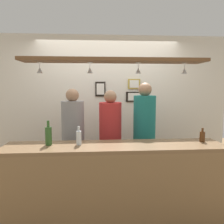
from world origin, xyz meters
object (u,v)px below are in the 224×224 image
bottle_soda_clear (79,137)px  person_middle_red_shirt (110,133)px  picture_frame_upper_small (134,84)px  person_right_teal_shirt (144,128)px  bottle_champagne_green (49,135)px  picture_frame_lower_pair (134,97)px  bottle_beer_brown_stubby (202,136)px  picture_frame_crest (100,89)px  person_left_grey_shirt (73,132)px

bottle_soda_clear → person_middle_red_shirt: bearing=57.7°
picture_frame_upper_small → person_right_teal_shirt: bearing=-85.9°
bottle_champagne_green → bottle_soda_clear: bottle_champagne_green is taller
bottle_soda_clear → picture_frame_upper_small: (0.91, 1.37, 0.66)m
person_right_teal_shirt → picture_frame_lower_pair: 0.82m
bottle_beer_brown_stubby → picture_frame_lower_pair: bearing=116.6°
person_middle_red_shirt → bottle_beer_brown_stubby: (1.15, -0.64, 0.07)m
bottle_champagne_green → picture_frame_lower_pair: bearing=46.4°
person_middle_red_shirt → bottle_soda_clear: 0.81m
bottle_champagne_green → bottle_beer_brown_stubby: size_ratio=1.67×
person_middle_red_shirt → picture_frame_lower_pair: 0.99m
person_right_teal_shirt → picture_frame_crest: picture_frame_crest is taller
bottle_soda_clear → bottle_beer_brown_stubby: bearing=1.5°
person_middle_red_shirt → picture_frame_crest: (-0.13, 0.69, 0.66)m
person_left_grey_shirt → person_middle_red_shirt: size_ratio=1.02×
person_right_teal_shirt → picture_frame_upper_small: bearing=94.1°
person_middle_red_shirt → bottle_champagne_green: person_middle_red_shirt is taller
bottle_soda_clear → picture_frame_lower_pair: (0.91, 1.37, 0.43)m
bottle_beer_brown_stubby → person_middle_red_shirt: bearing=150.9°
bottle_champagne_green → person_right_teal_shirt: bearing=26.3°
person_middle_red_shirt → picture_frame_upper_small: bearing=55.3°
bottle_beer_brown_stubby → picture_frame_crest: size_ratio=0.69×
picture_frame_lower_pair → bottle_champagne_green: bearing=-133.6°
picture_frame_upper_small → bottle_soda_clear: bearing=-123.5°
person_left_grey_shirt → picture_frame_lower_pair: size_ratio=5.55×
person_right_teal_shirt → bottle_beer_brown_stubby: person_right_teal_shirt is taller
person_left_grey_shirt → person_middle_red_shirt: 0.57m
person_middle_red_shirt → picture_frame_upper_small: size_ratio=7.44×
person_middle_red_shirt → bottle_soda_clear: person_middle_red_shirt is taller
bottle_champagne_green → picture_frame_lower_pair: 1.90m
person_middle_red_shirt → bottle_champagne_green: (-0.80, -0.66, 0.12)m
bottle_champagne_green → picture_frame_upper_small: bearing=46.5°
picture_frame_crest → picture_frame_lower_pair: 0.63m
person_middle_red_shirt → bottle_soda_clear: (-0.43, -0.68, 0.09)m
bottle_beer_brown_stubby → person_left_grey_shirt: bearing=159.6°
bottle_champagne_green → bottle_soda_clear: 0.37m
person_right_teal_shirt → picture_frame_upper_small: size_ratio=7.97×
bottle_soda_clear → picture_frame_upper_small: 1.77m
person_left_grey_shirt → bottle_champagne_green: bearing=-109.6°
person_right_teal_shirt → picture_frame_crest: 1.12m
picture_frame_upper_small → picture_frame_crest: (-0.61, 0.00, -0.09)m
bottle_soda_clear → picture_frame_lower_pair: picture_frame_lower_pair is taller
person_left_grey_shirt → picture_frame_lower_pair: bearing=33.4°
person_left_grey_shirt → person_right_teal_shirt: 1.10m
person_left_grey_shirt → bottle_soda_clear: (0.14, -0.68, 0.08)m
person_middle_red_shirt → picture_frame_crest: bearing=100.8°
bottle_beer_brown_stubby → picture_frame_lower_pair: (-0.67, 1.33, 0.45)m
bottle_soda_clear → picture_frame_upper_small: picture_frame_upper_small is taller
bottle_champagne_green → bottle_soda_clear: (0.37, -0.03, -0.03)m
bottle_champagne_green → bottle_beer_brown_stubby: bearing=0.5°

